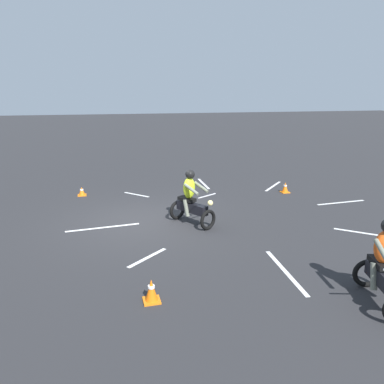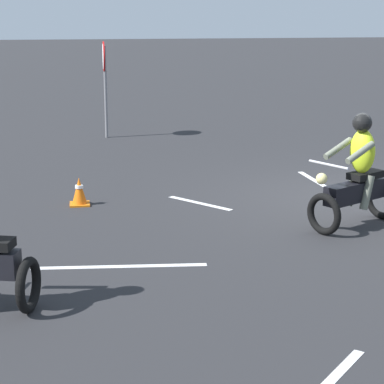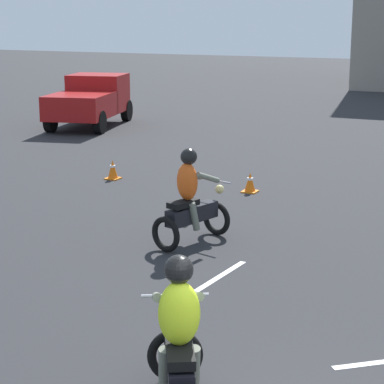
# 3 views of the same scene
# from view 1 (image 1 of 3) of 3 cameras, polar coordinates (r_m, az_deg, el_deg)

# --- Properties ---
(ground_plane) EXTENTS (120.00, 120.00, 0.00)m
(ground_plane) POSITION_cam_1_polar(r_m,az_deg,el_deg) (11.59, -7.78, -4.44)
(ground_plane) COLOR #28282B
(motorcycle_rider_foreground) EXTENTS (1.22, 1.51, 1.66)m
(motorcycle_rider_foreground) POSITION_cam_1_polar(r_m,az_deg,el_deg) (11.03, -0.13, -1.34)
(motorcycle_rider_foreground) COLOR black
(motorcycle_rider_foreground) RESTS_ON ground
(traffic_cone_near_right) EXTENTS (0.32, 0.32, 0.41)m
(traffic_cone_near_right) POSITION_cam_1_polar(r_m,az_deg,el_deg) (15.15, 14.00, 0.65)
(traffic_cone_near_right) COLOR orange
(traffic_cone_near_right) RESTS_ON ground
(traffic_cone_mid_center) EXTENTS (0.32, 0.32, 0.33)m
(traffic_cone_mid_center) POSITION_cam_1_polar(r_m,az_deg,el_deg) (14.89, -16.44, 0.08)
(traffic_cone_mid_center) COLOR orange
(traffic_cone_mid_center) RESTS_ON ground
(traffic_cone_mid_left) EXTENTS (0.32, 0.32, 0.45)m
(traffic_cone_mid_left) POSITION_cam_1_polar(r_m,az_deg,el_deg) (7.29, -6.21, -14.74)
(traffic_cone_mid_left) COLOR orange
(traffic_cone_mid_left) RESTS_ON ground
(lane_stripe_e) EXTENTS (2.12, 0.26, 0.01)m
(lane_stripe_e) POSITION_cam_1_polar(r_m,az_deg,el_deg) (11.27, -13.40, -5.28)
(lane_stripe_e) COLOR silver
(lane_stripe_e) RESTS_ON ground
(lane_stripe_ne) EXTENTS (1.06, 0.91, 0.01)m
(lane_stripe_ne) POSITION_cam_1_polar(r_m,az_deg,el_deg) (9.12, -6.81, -9.89)
(lane_stripe_ne) COLOR silver
(lane_stripe_ne) RESTS_ON ground
(lane_stripe_n) EXTENTS (0.29, 2.17, 0.01)m
(lane_stripe_n) POSITION_cam_1_polar(r_m,az_deg,el_deg) (8.67, 14.04, -11.65)
(lane_stripe_n) COLOR silver
(lane_stripe_n) RESTS_ON ground
(lane_stripe_nw) EXTENTS (1.66, 1.50, 0.01)m
(lane_stripe_nw) POSITION_cam_1_polar(r_m,az_deg,el_deg) (11.60, 26.06, -5.86)
(lane_stripe_nw) COLOR silver
(lane_stripe_nw) RESTS_ON ground
(lane_stripe_w) EXTENTS (1.95, 0.18, 0.01)m
(lane_stripe_w) POSITION_cam_1_polar(r_m,az_deg,el_deg) (14.43, 21.77, -1.49)
(lane_stripe_w) COLOR silver
(lane_stripe_w) RESTS_ON ground
(lane_stripe_sw) EXTENTS (1.37, 1.41, 0.01)m
(lane_stripe_sw) POSITION_cam_1_polar(r_m,az_deg,el_deg) (16.10, 12.26, 0.88)
(lane_stripe_sw) COLOR silver
(lane_stripe_sw) RESTS_ON ground
(lane_stripe_s) EXTENTS (0.19, 1.90, 0.01)m
(lane_stripe_s) POSITION_cam_1_polar(r_m,az_deg,el_deg) (16.18, 1.76, 1.29)
(lane_stripe_s) COLOR silver
(lane_stripe_s) RESTS_ON ground
(lane_stripe_se) EXTENTS (0.89, 0.97, 0.01)m
(lane_stripe_se) POSITION_cam_1_polar(r_m,az_deg,el_deg) (14.59, -8.43, -0.39)
(lane_stripe_se) COLOR silver
(lane_stripe_se) RESTS_ON ground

